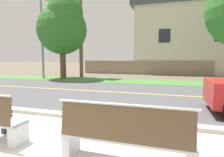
# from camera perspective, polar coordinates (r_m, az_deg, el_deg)

# --- Properties ---
(ground_plane) EXTENTS (140.00, 140.00, 0.00)m
(ground_plane) POSITION_cam_1_polar(r_m,az_deg,el_deg) (10.59, 5.57, -2.89)
(ground_plane) COLOR #665B4C
(sidewalk_pavement) EXTENTS (44.00, 3.60, 0.01)m
(sidewalk_pavement) POSITION_cam_1_polar(r_m,az_deg,el_deg) (3.77, -20.71, -20.03)
(sidewalk_pavement) COLOR beige
(sidewalk_pavement) RESTS_ON ground_plane
(curb_edge) EXTENTS (44.00, 0.30, 0.11)m
(curb_edge) POSITION_cam_1_polar(r_m,az_deg,el_deg) (5.30, -7.38, -11.38)
(curb_edge) COLOR #ADA89E
(curb_edge) RESTS_ON ground_plane
(street_asphalt) EXTENTS (52.00, 8.00, 0.01)m
(street_asphalt) POSITION_cam_1_polar(r_m,az_deg,el_deg) (9.14, 3.62, -4.27)
(street_asphalt) COLOR #515156
(street_asphalt) RESTS_ON ground_plane
(road_centre_line) EXTENTS (48.00, 0.14, 0.01)m
(road_centre_line) POSITION_cam_1_polar(r_m,az_deg,el_deg) (9.14, 3.62, -4.24)
(road_centre_line) COLOR #E0CC4C
(road_centre_line) RESTS_ON ground_plane
(far_verge_grass) EXTENTS (48.00, 2.80, 0.02)m
(far_verge_grass) POSITION_cam_1_polar(r_m,az_deg,el_deg) (13.71, 8.33, -0.86)
(far_verge_grass) COLOR #478438
(far_verge_grass) RESTS_ON ground_plane
(bench_right) EXTENTS (2.03, 0.48, 1.01)m
(bench_right) POSITION_cam_1_polar(r_m,az_deg,el_deg) (3.00, 3.80, -17.01)
(bench_right) COLOR silver
(bench_right) RESTS_ON ground_plane
(streetlamp) EXTENTS (0.24, 2.10, 6.59)m
(streetlamp) POSITION_cam_1_polar(r_m,az_deg,el_deg) (16.70, -19.77, 13.10)
(streetlamp) COLOR gray
(streetlamp) RESTS_ON ground_plane
(shade_tree_far_left) EXTENTS (3.91, 3.91, 6.45)m
(shade_tree_far_left) POSITION_cam_1_polar(r_m,az_deg,el_deg) (16.01, -14.47, 15.02)
(shade_tree_far_left) COLOR brown
(shade_tree_far_left) RESTS_ON ground_plane
(garden_wall) EXTENTS (13.00, 0.36, 1.40)m
(garden_wall) POSITION_cam_1_polar(r_m,az_deg,el_deg) (19.80, 9.43, 3.24)
(garden_wall) COLOR gray
(garden_wall) RESTS_ON ground_plane
(house_across_street) EXTENTS (11.88, 6.91, 7.57)m
(house_across_street) POSITION_cam_1_polar(r_m,az_deg,el_deg) (22.96, 22.02, 11.08)
(house_across_street) COLOR beige
(house_across_street) RESTS_ON ground_plane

